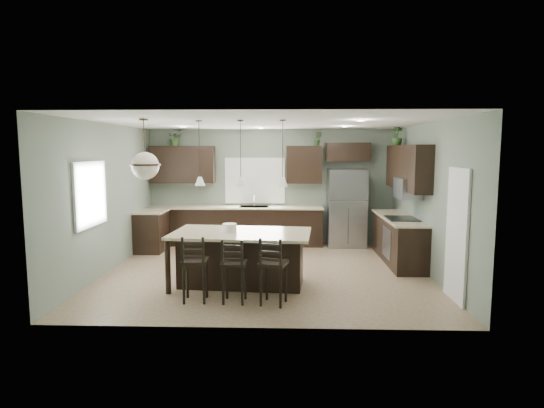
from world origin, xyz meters
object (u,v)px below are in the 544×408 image
(serving_dish, at_px, (230,228))
(bar_stool_center, at_px, (234,270))
(bar_stool_right, at_px, (273,271))
(plant_back_left, at_px, (176,138))
(bar_stool_left, at_px, (195,268))
(kitchen_island, at_px, (241,259))
(refrigerator, at_px, (346,208))

(serving_dish, bearing_deg, bar_stool_center, -78.57)
(bar_stool_right, bearing_deg, plant_back_left, 134.16)
(bar_stool_left, xyz_separation_m, bar_stool_center, (0.60, -0.03, -0.02))
(kitchen_island, distance_m, bar_stool_right, 1.10)
(bar_stool_left, distance_m, bar_stool_center, 0.60)
(serving_dish, distance_m, bar_stool_right, 1.32)
(bar_stool_right, bearing_deg, bar_stool_center, -172.14)
(kitchen_island, xyz_separation_m, plant_back_left, (-1.92, 3.44, 2.13))
(serving_dish, bearing_deg, bar_stool_left, -116.15)
(refrigerator, bearing_deg, bar_stool_right, -110.96)
(serving_dish, distance_m, plant_back_left, 4.15)
(bar_stool_left, height_order, bar_stool_right, same)
(kitchen_island, bearing_deg, plant_back_left, 123.94)
(refrigerator, bearing_deg, plant_back_left, 177.87)
(bar_stool_center, bearing_deg, serving_dish, 104.82)
(serving_dish, distance_m, bar_stool_center, 1.03)
(bar_stool_right, bearing_deg, kitchen_island, 135.93)
(refrigerator, bearing_deg, kitchen_island, -123.73)
(plant_back_left, bearing_deg, bar_stool_center, -66.19)
(bar_stool_left, bearing_deg, plant_back_left, 104.39)
(kitchen_island, height_order, bar_stool_right, bar_stool_right)
(kitchen_island, relative_size, bar_stool_left, 2.25)
(serving_dish, xyz_separation_m, bar_stool_right, (0.77, -0.96, -0.48))
(refrigerator, height_order, kitchen_island, refrigerator)
(refrigerator, height_order, serving_dish, refrigerator)
(kitchen_island, xyz_separation_m, bar_stool_left, (-0.62, -0.84, 0.05))
(bar_stool_center, bearing_deg, kitchen_island, 92.09)
(refrigerator, relative_size, bar_stool_center, 1.86)
(bar_stool_left, height_order, plant_back_left, plant_back_left)
(bar_stool_center, xyz_separation_m, bar_stool_right, (0.60, -0.07, 0.02))
(bar_stool_left, xyz_separation_m, plant_back_left, (-1.30, 4.28, 2.08))
(kitchen_island, height_order, bar_stool_center, bar_stool_center)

